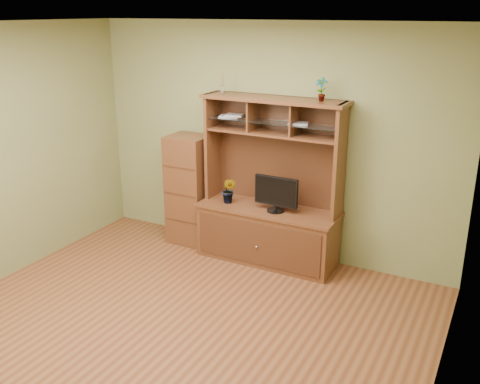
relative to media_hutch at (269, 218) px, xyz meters
The scene contains 8 objects.
room 1.92m from the media_hutch, 94.75° to the right, with size 4.54×4.04×2.74m.
media_hutch is the anchor object (origin of this frame).
monitor 0.37m from the media_hutch, 35.12° to the right, with size 0.51×0.20×0.40m.
orchid_plant 0.56m from the media_hutch, behind, with size 0.17×0.14×0.31m, color #386121.
top_plant 1.59m from the media_hutch, ahead, with size 0.13×0.09×0.25m, color #2D6824.
reed_diffuser 1.61m from the media_hutch, behind, with size 0.05×0.05×0.25m.
magazines 1.16m from the media_hutch, 163.50° to the left, with size 1.11×0.23×0.04m.
side_cabinet 1.11m from the media_hutch, behind, with size 0.49×0.44×1.36m.
Camera 1 is at (2.52, -3.52, 2.81)m, focal length 40.00 mm.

